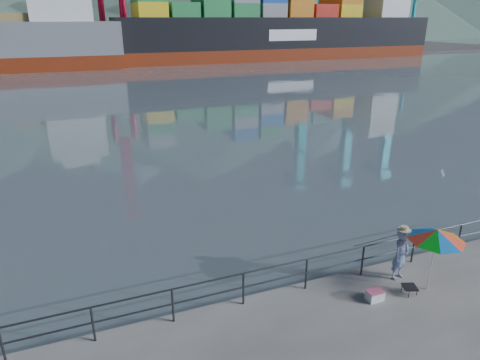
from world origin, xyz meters
name	(u,v)px	position (x,y,z in m)	size (l,w,h in m)	color
harbor_water	(80,45)	(0.00, 130.00, 0.00)	(500.00, 280.00, 0.00)	slate
far_dock	(135,54)	(10.00, 93.00, 0.00)	(200.00, 40.00, 0.40)	#514F4C
guardrail	(276,281)	(0.00, 1.70, 0.52)	(22.00, 0.06, 1.03)	#2D3033
container_stacks	(231,39)	(33.11, 93.83, 2.67)	(58.00, 8.40, 7.80)	red
fisherman	(400,255)	(3.94, 1.14, 0.82)	(0.60, 0.39, 1.63)	navy
beach_umbrella	(437,235)	(4.36, 0.34, 1.80)	(1.85, 1.85, 1.97)	white
folding_stool	(409,290)	(3.70, 0.35, 0.13)	(0.48, 0.48, 0.25)	black
cooler_bag	(375,296)	(2.56, 0.48, 0.14)	(0.47, 0.31, 0.27)	silver
fishing_rod	(377,264)	(3.88, 2.04, 0.00)	(0.02, 0.02, 2.25)	black
container_ship	(288,27)	(37.35, 72.69, 5.80)	(64.11, 10.69, 18.10)	maroon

